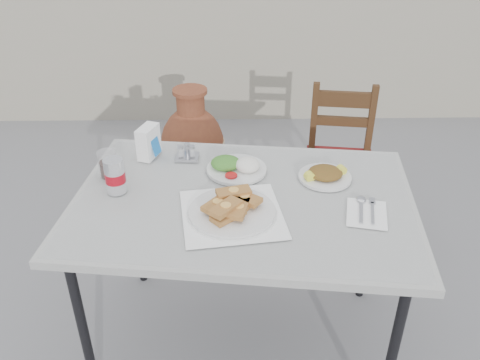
{
  "coord_description": "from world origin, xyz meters",
  "views": [
    {
      "loc": [
        0.13,
        -1.7,
        1.86
      ],
      "look_at": [
        0.16,
        -0.03,
        0.84
      ],
      "focal_mm": 38.0,
      "sensor_mm": 36.0,
      "label": 1
    }
  ],
  "objects_px": {
    "cola_glass": "(108,166)",
    "terracotta_urn": "(193,146)",
    "cafe_table": "(243,209)",
    "salad_chopped_plate": "(325,174)",
    "condiment_caddy": "(187,154)",
    "pide_plate": "(232,207)",
    "napkin_holder": "(148,142)",
    "salad_rice_plate": "(236,166)",
    "chair": "(340,160)",
    "soda_can": "(115,176)"
  },
  "relations": [
    {
      "from": "napkin_holder",
      "to": "condiment_caddy",
      "type": "distance_m",
      "value": 0.17
    },
    {
      "from": "salad_rice_plate",
      "to": "terracotta_urn",
      "type": "bearing_deg",
      "value": 103.73
    },
    {
      "from": "pide_plate",
      "to": "terracotta_urn",
      "type": "relative_size",
      "value": 0.56
    },
    {
      "from": "terracotta_urn",
      "to": "salad_rice_plate",
      "type": "bearing_deg",
      "value": -76.27
    },
    {
      "from": "soda_can",
      "to": "condiment_caddy",
      "type": "height_order",
      "value": "soda_can"
    },
    {
      "from": "soda_can",
      "to": "terracotta_urn",
      "type": "height_order",
      "value": "soda_can"
    },
    {
      "from": "salad_chopped_plate",
      "to": "condiment_caddy",
      "type": "distance_m",
      "value": 0.6
    },
    {
      "from": "cola_glass",
      "to": "condiment_caddy",
      "type": "bearing_deg",
      "value": 24.84
    },
    {
      "from": "cafe_table",
      "to": "salad_chopped_plate",
      "type": "xyz_separation_m",
      "value": [
        0.34,
        0.13,
        0.07
      ]
    },
    {
      "from": "pide_plate",
      "to": "soda_can",
      "type": "bearing_deg",
      "value": 159.78
    },
    {
      "from": "cola_glass",
      "to": "salad_rice_plate",
      "type": "bearing_deg",
      "value": 3.62
    },
    {
      "from": "salad_rice_plate",
      "to": "soda_can",
      "type": "bearing_deg",
      "value": -162.31
    },
    {
      "from": "salad_chopped_plate",
      "to": "terracotta_urn",
      "type": "height_order",
      "value": "salad_chopped_plate"
    },
    {
      "from": "salad_rice_plate",
      "to": "terracotta_urn",
      "type": "relative_size",
      "value": 0.35
    },
    {
      "from": "cafe_table",
      "to": "terracotta_urn",
      "type": "relative_size",
      "value": 1.93
    },
    {
      "from": "cafe_table",
      "to": "salad_chopped_plate",
      "type": "height_order",
      "value": "salad_chopped_plate"
    },
    {
      "from": "salad_chopped_plate",
      "to": "napkin_holder",
      "type": "bearing_deg",
      "value": 164.89
    },
    {
      "from": "chair",
      "to": "terracotta_urn",
      "type": "height_order",
      "value": "chair"
    },
    {
      "from": "salad_rice_plate",
      "to": "napkin_holder",
      "type": "xyz_separation_m",
      "value": [
        -0.38,
        0.13,
        0.05
      ]
    },
    {
      "from": "cola_glass",
      "to": "napkin_holder",
      "type": "relative_size",
      "value": 0.79
    },
    {
      "from": "cafe_table",
      "to": "cola_glass",
      "type": "xyz_separation_m",
      "value": [
        -0.54,
        0.17,
        0.1
      ]
    },
    {
      "from": "cola_glass",
      "to": "condiment_caddy",
      "type": "relative_size",
      "value": 1.09
    },
    {
      "from": "soda_can",
      "to": "condiment_caddy",
      "type": "distance_m",
      "value": 0.37
    },
    {
      "from": "cafe_table",
      "to": "salad_rice_plate",
      "type": "relative_size",
      "value": 5.59
    },
    {
      "from": "salad_rice_plate",
      "to": "condiment_caddy",
      "type": "bearing_deg",
      "value": 152.58
    },
    {
      "from": "cafe_table",
      "to": "cola_glass",
      "type": "height_order",
      "value": "cola_glass"
    },
    {
      "from": "soda_can",
      "to": "condiment_caddy",
      "type": "bearing_deg",
      "value": 45.34
    },
    {
      "from": "condiment_caddy",
      "to": "terracotta_urn",
      "type": "bearing_deg",
      "value": 93.41
    },
    {
      "from": "chair",
      "to": "salad_chopped_plate",
      "type": "bearing_deg",
      "value": -99.18
    },
    {
      "from": "salad_chopped_plate",
      "to": "chair",
      "type": "distance_m",
      "value": 0.89
    },
    {
      "from": "pide_plate",
      "to": "terracotta_urn",
      "type": "distance_m",
      "value": 1.52
    },
    {
      "from": "salad_chopped_plate",
      "to": "terracotta_urn",
      "type": "bearing_deg",
      "value": 118.31
    },
    {
      "from": "pide_plate",
      "to": "napkin_holder",
      "type": "relative_size",
      "value": 2.89
    },
    {
      "from": "salad_chopped_plate",
      "to": "condiment_caddy",
      "type": "height_order",
      "value": "condiment_caddy"
    },
    {
      "from": "salad_rice_plate",
      "to": "cola_glass",
      "type": "bearing_deg",
      "value": -176.38
    },
    {
      "from": "cola_glass",
      "to": "terracotta_urn",
      "type": "xyz_separation_m",
      "value": [
        0.25,
        1.14,
        -0.51
      ]
    },
    {
      "from": "soda_can",
      "to": "napkin_holder",
      "type": "height_order",
      "value": "same"
    },
    {
      "from": "salad_rice_plate",
      "to": "cola_glass",
      "type": "height_order",
      "value": "cola_glass"
    },
    {
      "from": "salad_rice_plate",
      "to": "cola_glass",
      "type": "xyz_separation_m",
      "value": [
        -0.52,
        -0.03,
        0.03
      ]
    },
    {
      "from": "pide_plate",
      "to": "chair",
      "type": "bearing_deg",
      "value": 58.7
    },
    {
      "from": "soda_can",
      "to": "chair",
      "type": "bearing_deg",
      "value": 38.7
    },
    {
      "from": "soda_can",
      "to": "condiment_caddy",
      "type": "xyz_separation_m",
      "value": [
        0.26,
        0.26,
        -0.05
      ]
    },
    {
      "from": "napkin_holder",
      "to": "salad_chopped_plate",
      "type": "bearing_deg",
      "value": 5.3
    },
    {
      "from": "pide_plate",
      "to": "condiment_caddy",
      "type": "bearing_deg",
      "value": 114.55
    },
    {
      "from": "soda_can",
      "to": "terracotta_urn",
      "type": "bearing_deg",
      "value": 81.14
    },
    {
      "from": "condiment_caddy",
      "to": "terracotta_urn",
      "type": "xyz_separation_m",
      "value": [
        -0.06,
        1.0,
        -0.48
      ]
    },
    {
      "from": "salad_chopped_plate",
      "to": "chair",
      "type": "xyz_separation_m",
      "value": [
        0.24,
        0.77,
        -0.37
      ]
    },
    {
      "from": "pide_plate",
      "to": "salad_rice_plate",
      "type": "distance_m",
      "value": 0.31
    },
    {
      "from": "soda_can",
      "to": "cola_glass",
      "type": "distance_m",
      "value": 0.13
    },
    {
      "from": "pide_plate",
      "to": "salad_rice_plate",
      "type": "height_order",
      "value": "pide_plate"
    }
  ]
}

